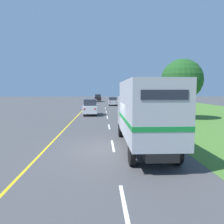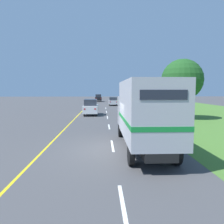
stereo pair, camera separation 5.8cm
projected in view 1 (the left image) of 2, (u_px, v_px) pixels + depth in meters
ground_plane at (113, 149)px, 11.90m from camera, size 200.00×200.00×0.00m
grass_shoulder at (194, 111)px, 33.98m from camera, size 20.00×76.43×0.01m
edge_line_yellow at (82, 111)px, 33.19m from camera, size 0.12×76.43×0.01m
centre_dash_nearest at (125, 206)px, 6.03m from camera, size 0.12×2.60×0.01m
centre_dash_near at (113, 146)px, 12.59m from camera, size 0.12×2.60×0.01m
centre_dash_mid_a at (109, 127)px, 19.15m from camera, size 0.12×2.60×0.01m
centre_dash_mid_b at (107, 117)px, 25.71m from camera, size 0.12×2.60×0.01m
centre_dash_far at (106, 112)px, 32.27m from camera, size 0.12×2.60×0.01m
centre_dash_farthest at (105, 108)px, 38.83m from camera, size 0.12×2.60×0.01m
horse_trailer_truck at (145, 112)px, 11.47m from camera, size 2.33×7.86×3.66m
lead_car_white at (91, 107)px, 28.06m from camera, size 1.80×4.13×2.04m
lead_car_silver_ahead at (113, 101)px, 45.85m from camera, size 1.80×3.85×1.75m
lead_car_black_ahead at (98, 98)px, 61.18m from camera, size 1.80×3.91×2.06m
highway_sign at (169, 105)px, 20.30m from camera, size 2.02×0.09×2.93m
roadside_tree_near at (182, 80)px, 24.25m from camera, size 4.58×4.58×6.64m
roadside_tree_mid at (169, 88)px, 30.30m from camera, size 3.40×3.40×5.20m
delineator_post at (178, 131)px, 14.46m from camera, size 0.08×0.08×0.95m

